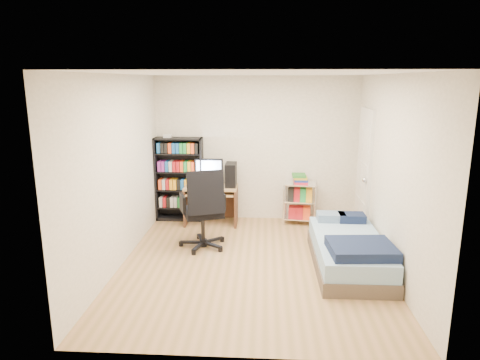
# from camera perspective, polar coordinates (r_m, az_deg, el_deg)

# --- Properties ---
(room) EXTENTS (3.58, 4.08, 2.58)m
(room) POSITION_cam_1_polar(r_m,az_deg,el_deg) (5.48, 1.67, 0.84)
(room) COLOR #AD8056
(room) RESTS_ON ground
(media_shelf) EXTENTS (0.82, 0.27, 1.52)m
(media_shelf) POSITION_cam_1_polar(r_m,az_deg,el_deg) (7.53, -8.09, 0.24)
(media_shelf) COLOR black
(media_shelf) RESTS_ON room
(computer_desk) EXTENTS (0.89, 0.52, 1.12)m
(computer_desk) POSITION_cam_1_polar(r_m,az_deg,el_deg) (7.31, -3.15, -1.22)
(computer_desk) COLOR #A37F54
(computer_desk) RESTS_ON room
(office_chair) EXTENTS (0.92, 0.92, 1.20)m
(office_chair) POSITION_cam_1_polar(r_m,az_deg,el_deg) (6.31, -4.88, -5.72)
(office_chair) COLOR black
(office_chair) RESTS_ON room
(wire_cart) EXTENTS (0.59, 0.46, 0.88)m
(wire_cart) POSITION_cam_1_polar(r_m,az_deg,el_deg) (7.38, 8.03, -1.45)
(wire_cart) COLOR white
(wire_cart) RESTS_ON room
(bed) EXTENTS (0.90, 1.80, 0.51)m
(bed) POSITION_cam_1_polar(r_m,az_deg,el_deg) (5.89, 14.35, -9.14)
(bed) COLOR brown
(bed) RESTS_ON room
(door) EXTENTS (0.12, 0.80, 2.00)m
(door) POSITION_cam_1_polar(r_m,az_deg,el_deg) (7.03, 16.20, 0.98)
(door) COLOR silver
(door) RESTS_ON room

